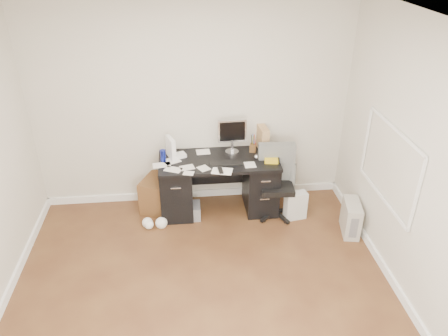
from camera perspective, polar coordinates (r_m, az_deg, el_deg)
The scene contains 18 objects.
ground at distance 4.60m, azimuth -2.56°, elevation -17.22°, with size 4.00×4.00×0.00m, color #452516.
room_shell at distance 3.61m, azimuth -2.65°, elevation 1.60°, with size 4.02×4.02×2.71m.
desk at distance 5.66m, azimuth -0.68°, elevation -1.99°, with size 1.50×0.70×0.75m.
loose_papers at distance 5.43m, azimuth -2.76°, elevation 0.79°, with size 1.10×0.60×0.00m, color white, non-canonical shape.
lcd_monitor at distance 5.56m, azimuth 1.07°, elevation 4.18°, with size 0.37×0.21×0.46m, color #BABBBF, non-canonical shape.
keyboard at distance 5.37m, azimuth 0.32°, elevation 0.62°, with size 0.40×0.14×0.02m, color black.
computer_mouse at distance 5.49m, azimuth 4.25°, elevation 1.46°, with size 0.06×0.06×0.06m, color #BABBBF.
travel_mug at distance 5.46m, azimuth -7.96°, elevation 1.60°, with size 0.07×0.07×0.15m, color #152194.
white_binder at distance 5.51m, azimuth -6.98°, elevation 2.65°, with size 0.11×0.24×0.27m, color white.
magazine_file at distance 5.69m, azimuth 5.08°, elevation 3.87°, with size 0.13×0.27×0.31m, color #A67D50.
pen_cup at distance 5.64m, azimuth 3.81°, elevation 3.26°, with size 0.10×0.10×0.24m, color #563818, non-canonical shape.
yellow_book at distance 5.50m, azimuth 6.25°, elevation 1.26°, with size 0.18×0.23×0.04m, color yellow.
paper_remote at distance 5.22m, azimuth -0.26°, elevation -0.31°, with size 0.24×0.20×0.02m, color white, non-canonical shape.
office_chair at distance 5.56m, azimuth 6.91°, elevation -1.94°, with size 0.54×0.54×0.95m, color #545754, non-canonical shape.
pc_tower at distance 5.57m, azimuth 16.25°, elevation -6.25°, with size 0.18×0.41×0.41m, color #ACA89C.
shopping_bag at distance 5.68m, azimuth 9.31°, elevation -4.86°, with size 0.28×0.20×0.37m, color silver.
wicker_basket at distance 5.80m, azimuth -8.15°, elevation -3.46°, with size 0.45×0.45×0.45m, color #502F18.
desk_printer at distance 5.69m, azimuth -4.66°, elevation -5.63°, with size 0.31×0.25×0.18m, color #5D5D62.
Camera 1 is at (-0.13, -3.17, 3.33)m, focal length 35.00 mm.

